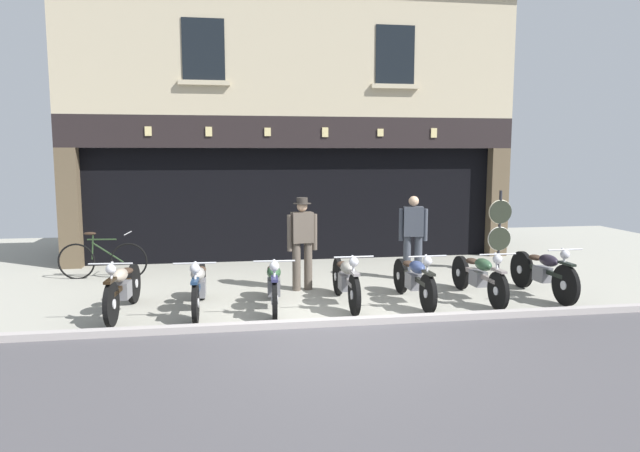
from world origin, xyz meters
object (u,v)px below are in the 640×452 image
motorcycle_left (199,285)px  shopkeeper_center (413,234)px  salesman_left (302,239)px  motorcycle_center_right (414,278)px  motorcycle_center_left (274,284)px  motorcycle_far_left (123,287)px  motorcycle_right (479,275)px  motorcycle_center (346,279)px  advert_board_near (185,185)px  motorcycle_far_right (543,272)px  leaning_bicycle (102,259)px  tyre_sign_pole (500,226)px

motorcycle_left → shopkeeper_center: shopkeeper_center is taller
salesman_left → motorcycle_center_right: bearing=137.9°
motorcycle_center_left → motorcycle_far_left: bearing=1.5°
motorcycle_right → motorcycle_center: bearing=-1.6°
motorcycle_center_left → shopkeeper_center: (2.87, 1.73, 0.50)m
motorcycle_center → advert_board_near: bearing=-56.0°
motorcycle_left → motorcycle_far_right: 5.87m
motorcycle_center → motorcycle_far_right: size_ratio=0.99×
salesman_left → motorcycle_center: bearing=109.6°
motorcycle_center_right → leaning_bicycle: bearing=-28.0°
motorcycle_far_right → leaning_bicycle: same height
motorcycle_center_right → shopkeeper_center: shopkeeper_center is taller
motorcycle_left → leaning_bicycle: bearing=-52.0°
shopkeeper_center → advert_board_near: bearing=-17.7°
advert_board_near → motorcycle_center_right: bearing=-46.9°
motorcycle_center_left → motorcycle_right: (3.51, 0.07, 0.00)m
motorcycle_center_left → motorcycle_center: bearing=-172.1°
advert_board_near → tyre_sign_pole: bearing=-17.5°
motorcycle_left → motorcycle_center_right: bearing=-179.4°
motorcycle_center → salesman_left: salesman_left is taller
motorcycle_far_left → motorcycle_center: motorcycle_far_left is taller
motorcycle_far_left → motorcycle_far_right: size_ratio=0.99×
motorcycle_far_left → shopkeeper_center: shopkeeper_center is taller
motorcycle_far_left → advert_board_near: advert_board_near is taller
motorcycle_center_right → advert_board_near: advert_board_near is taller
leaning_bicycle → shopkeeper_center: bearing=85.3°
motorcycle_right → leaning_bicycle: bearing=-23.3°
motorcycle_right → motorcycle_center_left: bearing=0.1°
motorcycle_left → motorcycle_right: size_ratio=1.01×
motorcycle_far_left → shopkeeper_center: bearing=-157.8°
motorcycle_right → motorcycle_far_right: size_ratio=1.03×
motorcycle_left → motorcycle_right: motorcycle_right is taller
motorcycle_far_left → motorcycle_center_left: 2.33m
motorcycle_center_left → advert_board_near: size_ratio=2.03×
motorcycle_far_right → salesman_left: (-4.08, 1.12, 0.50)m
motorcycle_center → advert_board_near: 5.24m
motorcycle_left → tyre_sign_pole: size_ratio=1.21×
motorcycle_right → shopkeeper_center: bearing=-70.2°
motorcycle_far_left → motorcycle_center: (3.52, 0.01, -0.00)m
motorcycle_far_left → advert_board_near: bearing=-94.7°
shopkeeper_center → motorcycle_far_right: bearing=150.0°
salesman_left → motorcycle_left: bearing=24.1°
motorcycle_left → motorcycle_center_left: bearing=177.3°
motorcycle_left → motorcycle_far_left: bearing=1.7°
salesman_left → shopkeeper_center: (2.26, 0.52, -0.02)m
motorcycle_center_right → motorcycle_left: bearing=-2.3°
tyre_sign_pole → advert_board_near: advert_board_near is taller
motorcycle_center_right → motorcycle_center: bearing=-4.5°
motorcycle_center_left → motorcycle_center_right: size_ratio=0.98×
motorcycle_far_right → advert_board_near: (-6.34, 4.20, 1.34)m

